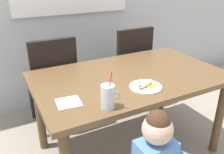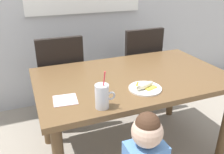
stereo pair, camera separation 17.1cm
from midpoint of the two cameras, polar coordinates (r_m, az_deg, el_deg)
ground_plane at (r=2.29m, az=6.52°, el=-16.87°), size 24.00×24.00×0.00m
dining_table at (r=1.94m, az=7.40°, el=-2.23°), size 1.51×0.92×0.74m
dining_chair_left at (r=2.39m, az=-10.25°, el=0.05°), size 0.44×0.45×0.96m
dining_chair_right at (r=2.69m, az=8.06°, el=2.97°), size 0.44×0.44×0.96m
milk_cup at (r=1.42m, az=1.08°, el=-5.03°), size 0.13×0.08×0.25m
snack_plate at (r=1.69m, az=10.80°, el=-2.78°), size 0.23×0.23×0.01m
peeled_banana at (r=1.68m, az=10.79°, el=-2.08°), size 0.18×0.12×0.07m
paper_napkin at (r=1.54m, az=-8.03°, el=-5.54°), size 0.16×0.16×0.00m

